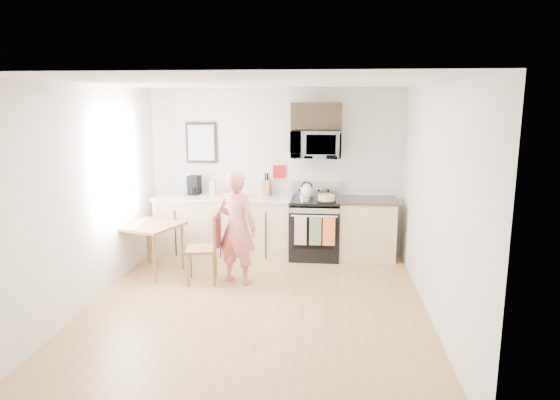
# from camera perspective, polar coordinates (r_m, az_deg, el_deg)

# --- Properties ---
(floor) EXTENTS (4.60, 4.60, 0.00)m
(floor) POSITION_cam_1_polar(r_m,az_deg,el_deg) (6.09, -2.70, -12.01)
(floor) COLOR #A36F3F
(floor) RESTS_ON ground
(back_wall) EXTENTS (4.00, 0.04, 2.60)m
(back_wall) POSITION_cam_1_polar(r_m,az_deg,el_deg) (7.95, -0.42, 3.29)
(back_wall) COLOR silver
(back_wall) RESTS_ON floor
(front_wall) EXTENTS (4.00, 0.04, 2.60)m
(front_wall) POSITION_cam_1_polar(r_m,az_deg,el_deg) (3.52, -8.29, -7.20)
(front_wall) COLOR silver
(front_wall) RESTS_ON floor
(left_wall) EXTENTS (0.04, 4.60, 2.60)m
(left_wall) POSITION_cam_1_polar(r_m,az_deg,el_deg) (6.31, -21.10, 0.41)
(left_wall) COLOR silver
(left_wall) RESTS_ON floor
(right_wall) EXTENTS (0.04, 4.60, 2.60)m
(right_wall) POSITION_cam_1_polar(r_m,az_deg,el_deg) (5.77, 17.25, -0.30)
(right_wall) COLOR silver
(right_wall) RESTS_ON floor
(ceiling) EXTENTS (4.00, 4.60, 0.04)m
(ceiling) POSITION_cam_1_polar(r_m,az_deg,el_deg) (5.60, -2.95, 13.24)
(ceiling) COLOR white
(ceiling) RESTS_ON back_wall
(window) EXTENTS (0.06, 1.40, 1.50)m
(window) POSITION_cam_1_polar(r_m,az_deg,el_deg) (6.97, -18.07, 3.67)
(window) COLOR silver
(window) RESTS_ON left_wall
(cabinet_left) EXTENTS (2.10, 0.60, 0.90)m
(cabinet_left) POSITION_cam_1_polar(r_m,az_deg,el_deg) (7.95, -6.39, -3.03)
(cabinet_left) COLOR tan
(cabinet_left) RESTS_ON floor
(countertop_left) EXTENTS (2.14, 0.64, 0.04)m
(countertop_left) POSITION_cam_1_polar(r_m,az_deg,el_deg) (7.85, -6.47, 0.29)
(countertop_left) COLOR beige
(countertop_left) RESTS_ON cabinet_left
(cabinet_right) EXTENTS (0.84, 0.60, 0.90)m
(cabinet_right) POSITION_cam_1_polar(r_m,az_deg,el_deg) (7.81, 9.87, -3.40)
(cabinet_right) COLOR tan
(cabinet_right) RESTS_ON floor
(countertop_right) EXTENTS (0.88, 0.64, 0.04)m
(countertop_right) POSITION_cam_1_polar(r_m,az_deg,el_deg) (7.70, 9.98, -0.01)
(countertop_right) COLOR black
(countertop_right) RESTS_ON cabinet_right
(range) EXTENTS (0.76, 0.70, 1.16)m
(range) POSITION_cam_1_polar(r_m,az_deg,el_deg) (7.77, 3.97, -3.44)
(range) COLOR black
(range) RESTS_ON floor
(microwave) EXTENTS (0.76, 0.51, 0.42)m
(microwave) POSITION_cam_1_polar(r_m,az_deg,el_deg) (7.64, 4.13, 6.40)
(microwave) COLOR silver
(microwave) RESTS_ON back_wall
(upper_cabinet) EXTENTS (0.76, 0.35, 0.40)m
(upper_cabinet) POSITION_cam_1_polar(r_m,az_deg,el_deg) (7.67, 4.18, 9.56)
(upper_cabinet) COLOR black
(upper_cabinet) RESTS_ON back_wall
(wall_art) EXTENTS (0.50, 0.04, 0.65)m
(wall_art) POSITION_cam_1_polar(r_m,az_deg,el_deg) (8.09, -8.98, 6.50)
(wall_art) COLOR black
(wall_art) RESTS_ON back_wall
(wall_trivet) EXTENTS (0.20, 0.02, 0.20)m
(wall_trivet) POSITION_cam_1_polar(r_m,az_deg,el_deg) (7.94, -0.08, 3.27)
(wall_trivet) COLOR #A50E16
(wall_trivet) RESTS_ON back_wall
(person) EXTENTS (0.65, 0.54, 1.53)m
(person) POSITION_cam_1_polar(r_m,az_deg,el_deg) (6.62, -4.96, -3.13)
(person) COLOR #C23546
(person) RESTS_ON floor
(dining_table) EXTENTS (0.84, 0.84, 0.71)m
(dining_table) POSITION_cam_1_polar(r_m,az_deg,el_deg) (7.24, -14.61, -3.32)
(dining_table) COLOR brown
(dining_table) RESTS_ON floor
(chair) EXTENTS (0.50, 0.46, 0.95)m
(chair) POSITION_cam_1_polar(r_m,az_deg,el_deg) (6.71, -7.83, -4.32)
(chair) COLOR brown
(chair) RESTS_ON floor
(knife_block) EXTENTS (0.13, 0.17, 0.24)m
(knife_block) POSITION_cam_1_polar(r_m,az_deg,el_deg) (7.86, -1.53, 1.42)
(knife_block) COLOR brown
(knife_block) RESTS_ON countertop_left
(utensil_crock) EXTENTS (0.12, 0.12, 0.36)m
(utensil_crock) POSITION_cam_1_polar(r_m,az_deg,el_deg) (7.92, -1.38, 1.66)
(utensil_crock) COLOR #A50E16
(utensil_crock) RESTS_ON countertop_left
(fruit_bowl) EXTENTS (0.20, 0.20, 0.09)m
(fruit_bowl) POSITION_cam_1_polar(r_m,az_deg,el_deg) (7.84, -4.74, 0.73)
(fruit_bowl) COLOR silver
(fruit_bowl) RESTS_ON countertop_left
(milk_carton) EXTENTS (0.10, 0.10, 0.22)m
(milk_carton) POSITION_cam_1_polar(r_m,az_deg,el_deg) (7.94, -7.66, 1.36)
(milk_carton) COLOR tan
(milk_carton) RESTS_ON countertop_left
(coffee_maker) EXTENTS (0.19, 0.26, 0.30)m
(coffee_maker) POSITION_cam_1_polar(r_m,az_deg,el_deg) (8.02, -9.79, 1.62)
(coffee_maker) COLOR black
(coffee_maker) RESTS_ON countertop_left
(bread_bag) EXTENTS (0.30, 0.16, 0.10)m
(bread_bag) POSITION_cam_1_polar(r_m,az_deg,el_deg) (7.53, -3.09, 0.44)
(bread_bag) COLOR tan
(bread_bag) RESTS_ON countertop_left
(cake) EXTENTS (0.31, 0.31, 0.10)m
(cake) POSITION_cam_1_polar(r_m,az_deg,el_deg) (7.50, 5.30, 0.22)
(cake) COLOR black
(cake) RESTS_ON range
(kettle) EXTENTS (0.20, 0.20, 0.26)m
(kettle) POSITION_cam_1_polar(r_m,az_deg,el_deg) (7.73, 3.08, 1.05)
(kettle) COLOR silver
(kettle) RESTS_ON range
(pot) EXTENTS (0.18, 0.29, 0.09)m
(pot) POSITION_cam_1_polar(r_m,az_deg,el_deg) (7.50, 2.89, 0.21)
(pot) COLOR silver
(pot) RESTS_ON range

